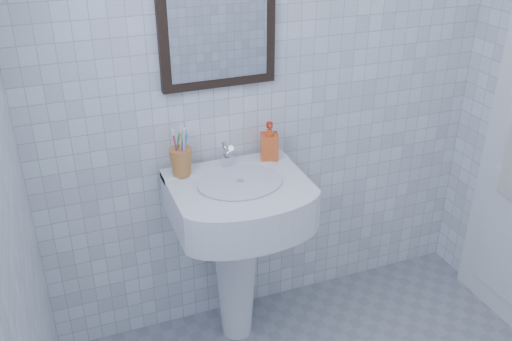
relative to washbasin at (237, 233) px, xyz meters
name	(u,v)px	position (x,y,z in m)	size (l,w,h in m)	color
wall_back	(272,76)	(0.25, 0.21, 0.65)	(2.20, 0.02, 2.50)	silver
wall_left	(9,302)	(-0.85, -0.99, 0.65)	(0.02, 2.40, 2.50)	silver
washbasin	(237,233)	(0.00, 0.00, 0.00)	(0.59, 0.43, 0.90)	white
faucet	(227,157)	(0.00, 0.11, 0.34)	(0.05, 0.11, 0.12)	silver
toothbrush_cup	(181,162)	(-0.21, 0.11, 0.35)	(0.10, 0.10, 0.12)	#C57835
soap_dispenser	(269,141)	(0.21, 0.12, 0.38)	(0.08, 0.08, 0.17)	#E24216
wall_mirror	(217,14)	(0.00, 0.19, 0.95)	(0.50, 0.04, 0.62)	black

